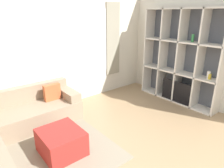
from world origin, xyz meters
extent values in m
cube|color=silver|center=(0.00, 3.26, 1.35)|extent=(6.34, 0.07, 2.70)
cube|color=white|center=(0.00, 3.22, 1.45)|extent=(2.83, 0.01, 1.60)
cube|color=#9E9984|center=(1.58, 3.21, 1.45)|extent=(0.44, 0.03, 1.90)
cube|color=silver|center=(2.60, 1.61, 1.35)|extent=(0.07, 4.43, 2.70)
cube|color=gray|center=(-1.31, 1.81, 0.01)|extent=(2.57, 2.14, 0.01)
cube|color=#515660|center=(2.56, 1.62, 1.13)|extent=(0.02, 2.00, 2.25)
cube|color=silver|center=(2.38, 0.62, 1.13)|extent=(0.38, 0.04, 2.25)
cube|color=silver|center=(2.38, 1.12, 1.13)|extent=(0.38, 0.04, 2.25)
cube|color=silver|center=(2.38, 1.62, 1.13)|extent=(0.38, 0.04, 2.25)
cube|color=silver|center=(2.38, 2.12, 1.13)|extent=(0.38, 0.04, 2.25)
cube|color=silver|center=(2.38, 2.62, 1.13)|extent=(0.38, 0.04, 2.25)
cube|color=silver|center=(2.38, 1.62, 0.02)|extent=(0.38, 2.00, 0.04)
cube|color=silver|center=(2.38, 1.62, 0.75)|extent=(0.38, 2.00, 0.04)
cube|color=silver|center=(2.38, 1.62, 1.50)|extent=(0.38, 2.00, 0.04)
cube|color=silver|center=(2.38, 1.62, 2.23)|extent=(0.38, 2.00, 0.04)
cube|color=black|center=(2.23, 1.53, 0.30)|extent=(0.04, 0.80, 0.52)
cube|color=black|center=(2.25, 1.53, 0.05)|extent=(0.10, 0.24, 0.03)
cylinder|color=#388947|center=(2.36, 1.35, 1.60)|extent=(0.06, 0.06, 0.17)
cylinder|color=gold|center=(2.36, 0.85, 0.83)|extent=(0.07, 0.07, 0.12)
cylinder|color=white|center=(2.36, 0.87, 0.85)|extent=(0.07, 0.07, 0.17)
cube|color=gray|center=(-0.95, 2.74, 0.20)|extent=(1.92, 0.87, 0.39)
cube|color=gray|center=(-0.95, 3.08, 0.56)|extent=(1.92, 0.18, 0.33)
cube|color=gray|center=(-0.10, 2.74, 0.48)|extent=(0.24, 0.81, 0.17)
cube|color=#C65B33|center=(-0.42, 2.80, 0.56)|extent=(0.34, 0.12, 0.34)
cube|color=#A82823|center=(-0.84, 1.56, 0.20)|extent=(0.61, 0.68, 0.40)
camera|label=1|loc=(-1.91, -1.01, 2.14)|focal=32.00mm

